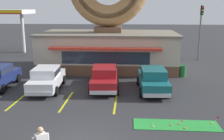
{
  "coord_description": "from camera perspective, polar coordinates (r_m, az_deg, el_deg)",
  "views": [
    {
      "loc": [
        2.11,
        -9.82,
        5.56
      ],
      "look_at": [
        1.07,
        5.0,
        2.0
      ],
      "focal_mm": 42.0,
      "sensor_mm": 36.0,
      "label": 1
    }
  ],
  "objects": [
    {
      "name": "donut_shop_building",
      "position": [
        23.92,
        -0.82,
        9.1
      ],
      "size": [
        12.3,
        6.75,
        10.96
      ],
      "color": "brown",
      "rests_on": "ground"
    },
    {
      "name": "putting_mat",
      "position": [
        13.31,
        13.79,
        -11.55
      ],
      "size": [
        4.12,
        1.23,
        0.03
      ],
      "primitive_type": "cube",
      "color": "green",
      "rests_on": "ground"
    },
    {
      "name": "mini_donut_near_left",
      "position": [
        13.41,
        14.34,
        -11.25
      ],
      "size": [
        0.13,
        0.13,
        0.04
      ],
      "primitive_type": "torus",
      "color": "#D17F47",
      "rests_on": "putting_mat"
    },
    {
      "name": "mini_donut_near_right",
      "position": [
        12.89,
        8.96,
        -12.02
      ],
      "size": [
        0.13,
        0.13,
        0.04
      ],
      "primitive_type": "torus",
      "color": "#E5C666",
      "rests_on": "putting_mat"
    },
    {
      "name": "mini_donut_mid_left",
      "position": [
        13.03,
        15.64,
        -12.08
      ],
      "size": [
        0.13,
        0.13,
        0.04
      ],
      "primitive_type": "torus",
      "color": "#D17F47",
      "rests_on": "putting_mat"
    },
    {
      "name": "mini_donut_mid_centre",
      "position": [
        13.95,
        20.94,
        -10.75
      ],
      "size": [
        0.13,
        0.13,
        0.04
      ],
      "primitive_type": "torus",
      "color": "#E5C666",
      "rests_on": "putting_mat"
    },
    {
      "name": "mini_donut_mid_right",
      "position": [
        13.19,
        12.73,
        -11.59
      ],
      "size": [
        0.13,
        0.13,
        0.04
      ],
      "primitive_type": "torus",
      "color": "#D17F47",
      "rests_on": "putting_mat"
    },
    {
      "name": "mini_donut_far_left",
      "position": [
        13.81,
        15.15,
        -10.55
      ],
      "size": [
        0.13,
        0.13,
        0.04
      ],
      "primitive_type": "torus",
      "color": "#D8667F",
      "rests_on": "putting_mat"
    },
    {
      "name": "golf_ball",
      "position": [
        13.11,
        8.84,
        -11.54
      ],
      "size": [
        0.04,
        0.04,
        0.04
      ],
      "primitive_type": "sphere",
      "color": "white",
      "rests_on": "putting_mat"
    },
    {
      "name": "putting_flag_pin",
      "position": [
        13.47,
        21.84,
        -9.89
      ],
      "size": [
        0.13,
        0.01,
        0.55
      ],
      "color": "silver",
      "rests_on": "putting_mat"
    },
    {
      "name": "car_red",
      "position": [
        18.2,
        -1.66,
        -1.46
      ],
      "size": [
        2.18,
        4.65,
        1.6
      ],
      "color": "maroon",
      "rests_on": "ground"
    },
    {
      "name": "car_teal",
      "position": [
        17.89,
        8.92,
        -1.89
      ],
      "size": [
        2.1,
        4.62,
        1.6
      ],
      "color": "#196066",
      "rests_on": "ground"
    },
    {
      "name": "car_white",
      "position": [
        18.52,
        -14.02,
        -1.6
      ],
      "size": [
        2.22,
        4.67,
        1.6
      ],
      "color": "silver",
      "rests_on": "ground"
    },
    {
      "name": "trash_bin",
      "position": [
        22.23,
        15.11,
        -0.16
      ],
      "size": [
        0.57,
        0.57,
        0.97
      ],
      "color": "#1E662D",
      "rests_on": "ground"
    },
    {
      "name": "traffic_light_pole",
      "position": [
        29.49,
        18.73,
        9.17
      ],
      "size": [
        0.28,
        0.47,
        5.8
      ],
      "color": "#595B60",
      "rests_on": "ground"
    },
    {
      "name": "parking_stripe_left",
      "position": [
        17.24,
        -19.66,
        -6.15
      ],
      "size": [
        0.12,
        3.6,
        0.01
      ],
      "primitive_type": "cube",
      "color": "yellow",
      "rests_on": "ground"
    },
    {
      "name": "parking_stripe_mid_left",
      "position": [
        16.28,
        -9.87,
        -6.69
      ],
      "size": [
        0.12,
        3.6,
        0.01
      ],
      "primitive_type": "cube",
      "color": "yellow",
      "rests_on": "ground"
    },
    {
      "name": "parking_stripe_centre",
      "position": [
        15.85,
        0.8,
        -7.05
      ],
      "size": [
        0.12,
        3.6,
        0.01
      ],
      "primitive_type": "cube",
      "color": "yellow",
      "rests_on": "ground"
    }
  ]
}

